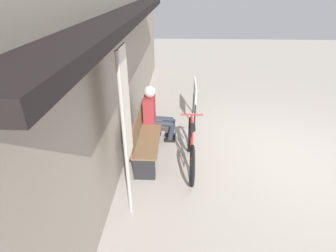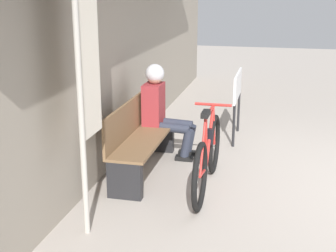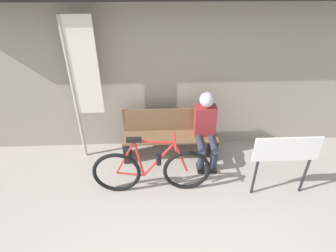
% 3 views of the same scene
% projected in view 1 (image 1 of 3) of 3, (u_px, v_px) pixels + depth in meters
% --- Properties ---
extents(ground_plane, '(24.00, 24.00, 0.00)m').
position_uv_depth(ground_plane, '(282.00, 159.00, 4.89)').
color(ground_plane, '#ADA399').
extents(storefront_wall, '(12.00, 0.56, 3.20)m').
position_uv_depth(storefront_wall, '(117.00, 70.00, 4.20)').
color(storefront_wall, '#9E9384').
rests_on(storefront_wall, ground_plane).
extents(park_bench_near, '(1.55, 0.42, 0.82)m').
position_uv_depth(park_bench_near, '(146.00, 137.00, 4.88)').
color(park_bench_near, brown).
rests_on(park_bench_near, ground_plane).
extents(bicycle, '(1.66, 0.40, 0.91)m').
position_uv_depth(bicycle, '(191.00, 147.00, 4.59)').
color(bicycle, black).
rests_on(bicycle, ground_plane).
extents(person_seated, '(0.34, 0.64, 1.17)m').
position_uv_depth(person_seated, '(154.00, 110.00, 5.23)').
color(person_seated, '#2D3342').
rests_on(person_seated, ground_plane).
extents(banner_pole, '(0.45, 0.05, 2.29)m').
position_uv_depth(banner_pole, '(126.00, 119.00, 3.23)').
color(banner_pole, '#B7B2A8').
rests_on(banner_pole, ground_plane).
extents(signboard, '(0.89, 0.04, 0.94)m').
position_uv_depth(signboard, '(195.00, 92.00, 5.99)').
color(signboard, '#232326').
rests_on(signboard, ground_plane).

